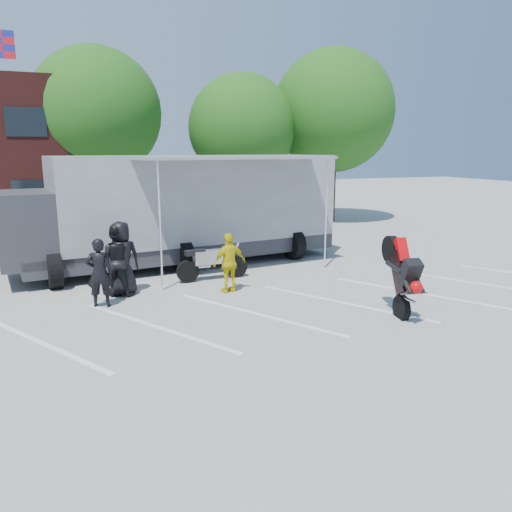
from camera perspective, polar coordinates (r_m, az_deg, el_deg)
ground at (r=11.07m, az=1.00°, el=-8.28°), size 100.00×100.00×0.00m
parking_bay_lines at (r=11.94m, az=-0.87°, el=-6.71°), size 18.09×13.33×0.01m
tree_left at (r=25.71m, az=-17.81°, el=15.29°), size 6.12×6.12×8.64m
tree_mid at (r=26.20m, az=-1.61°, el=14.40°), size 5.44×5.44×7.68m
tree_right at (r=27.93m, az=8.82°, el=16.04°), size 6.46×6.46×9.12m
transporter_truck at (r=17.35m, az=-7.87°, el=-0.90°), size 12.13×6.95×3.67m
parked_motorcycle at (r=15.15m, az=-4.96°, el=-2.72°), size 2.29×0.85×1.19m
stunt_bike_rider at (r=12.73m, az=14.94°, el=-5.96°), size 1.12×1.86×2.05m
spectator_leather_a at (r=13.80m, az=-15.12°, el=-0.26°), size 1.08×0.80×2.01m
spectator_leather_b at (r=12.92m, az=-17.45°, el=-1.85°), size 0.71×0.55×1.74m
spectator_leather_c at (r=13.78m, az=-15.66°, el=-0.46°), size 1.16×1.06×1.94m
spectator_hivis at (r=13.63m, az=-3.06°, el=-0.79°), size 1.03×0.57×1.65m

